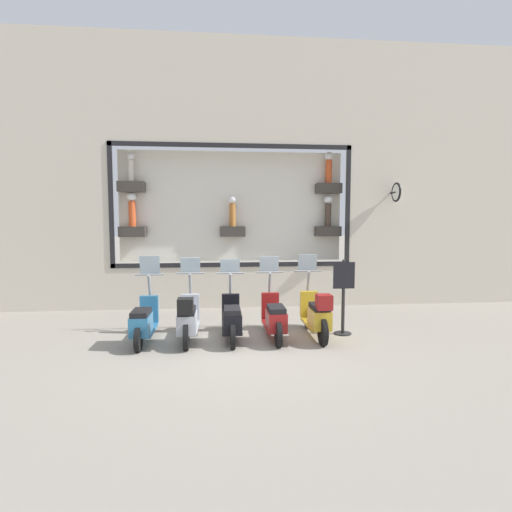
{
  "coord_description": "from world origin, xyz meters",
  "views": [
    {
      "loc": [
        -7.4,
        0.41,
        2.34
      ],
      "look_at": [
        1.84,
        -0.48,
        1.55
      ],
      "focal_mm": 28.0,
      "sensor_mm": 36.0,
      "label": 1
    }
  ],
  "objects": [
    {
      "name": "scooter_red_1",
      "position": [
        0.4,
        -0.71,
        0.43
      ],
      "size": [
        1.8,
        0.61,
        1.6
      ],
      "color": "black",
      "rests_on": "ground_plane"
    },
    {
      "name": "scooter_black_2",
      "position": [
        0.39,
        0.15,
        0.42
      ],
      "size": [
        1.79,
        0.61,
        1.55
      ],
      "color": "black",
      "rests_on": "ground_plane"
    },
    {
      "name": "shop_sign_post",
      "position": [
        0.58,
        -2.19,
        0.84
      ],
      "size": [
        0.36,
        0.45,
        1.57
      ],
      "color": "#232326",
      "rests_on": "ground_plane"
    },
    {
      "name": "scooter_silver_3",
      "position": [
        0.33,
        1.0,
        0.47
      ],
      "size": [
        1.8,
        0.6,
        1.59
      ],
      "color": "black",
      "rests_on": "ground_plane"
    },
    {
      "name": "scooter_yellow_0",
      "position": [
        0.34,
        -1.56,
        0.48
      ],
      "size": [
        1.81,
        0.6,
        1.64
      ],
      "color": "black",
      "rests_on": "ground_plane"
    },
    {
      "name": "scooter_teal_4",
      "position": [
        0.39,
        1.86,
        0.42
      ],
      "size": [
        1.79,
        0.61,
        1.63
      ],
      "color": "black",
      "rests_on": "ground_plane"
    },
    {
      "name": "ground_plane",
      "position": [
        0.0,
        0.0,
        0.0
      ],
      "size": [
        120.0,
        120.0,
        0.0
      ],
      "primitive_type": "plane",
      "color": "gray"
    },
    {
      "name": "building_facade",
      "position": [
        3.6,
        -0.0,
        3.67
      ],
      "size": [
        1.18,
        36.0,
        7.22
      ],
      "color": "beige",
      "rests_on": "ground_plane"
    }
  ]
}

